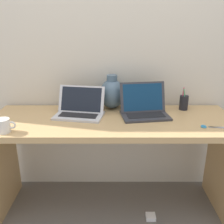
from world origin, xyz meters
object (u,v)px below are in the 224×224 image
Objects in this scene: pen_cup at (184,103)px; scissors at (208,127)px; laptop_right at (144,107)px; laptop_left at (80,108)px; green_vase at (112,93)px; coffee_mug at (3,126)px; power_brick at (151,217)px.

pen_cup is 1.14× the size of scissors.
laptop_left is at bearing -179.35° from laptop_right.
coffee_mug is (-0.65, -0.46, -0.07)m from green_vase.
coffee_mug is (-0.88, -0.30, -0.02)m from laptop_right.
laptop_right is 5.08× the size of power_brick.
power_brick is at bearing -127.85° from pen_cup.
coffee_mug is 1.27m from scissors.
pen_cup reaches higher than coffee_mug.
green_vase is 2.08× the size of coffee_mug.
laptop_left is 0.95m from power_brick.
green_vase is 0.80m from coffee_mug.
power_brick is at bearing -52.53° from green_vase.
power_brick is at bearing 5.33° from coffee_mug.
green_vase is at bearing 175.72° from pen_cup.
scissors is (0.07, -0.34, -0.05)m from pen_cup.
power_brick is (-0.26, -0.33, -0.78)m from pen_cup.
laptop_left reaches higher than pen_cup.
laptop_left is at bearing 157.70° from power_brick.
pen_cup is 0.35m from scissors.
pen_cup is at bearing 19.27° from coffee_mug.
scissors is at bearing -2.19° from power_brick.
green_vase is 0.73m from scissors.
pen_cup is at bearing 52.15° from power_brick.
scissors is 2.11× the size of power_brick.
coffee_mug reaches higher than scissors.
laptop_right reaches higher than pen_cup.
laptop_right is (0.45, 0.01, 0.01)m from laptop_left.
laptop_left is at bearing -171.04° from pen_cup.
coffee_mug is 0.74× the size of pen_cup.
laptop_left reaches higher than scissors.
green_vase is 0.96m from power_brick.
laptop_right is 0.45m from scissors.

